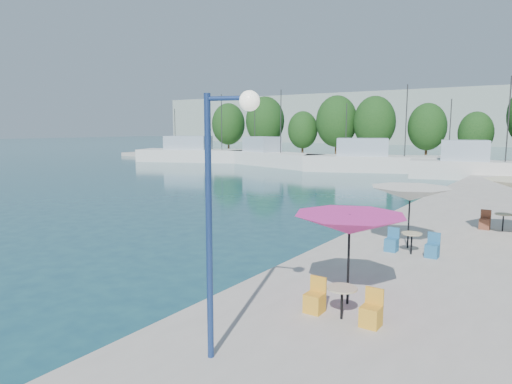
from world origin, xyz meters
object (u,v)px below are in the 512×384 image
Objects in this scene: trawler_02 at (271,158)px; street_lamp at (224,178)px; trawler_03 at (383,162)px; trawler_04 at (484,169)px; trawler_01 at (205,154)px; umbrella_white at (410,194)px; umbrella_pink at (350,224)px.

street_lamp is (27.64, -44.80, 3.02)m from trawler_02.
trawler_02 is 15.14m from trawler_03.
trawler_03 is 3.85× the size of street_lamp.
trawler_04 is at bearing 12.69° from trawler_02.
trawler_01 reaches higher than street_lamp.
trawler_01 is 1.32× the size of trawler_02.
umbrella_white is 0.57× the size of street_lamp.
trawler_01 and trawler_03 have the same top height.
trawler_02 is 52.73m from street_lamp.
trawler_04 is (26.03, -2.38, 0.00)m from trawler_02.
trawler_03 is at bearing 89.22° from street_lamp.
trawler_02 is at bearing 162.42° from trawler_04.
trawler_04 is 2.95× the size of street_lamp.
street_lamp is at bearing -95.87° from trawler_03.
umbrella_pink is at bearing -87.05° from umbrella_white.
street_lamp is (-0.79, -3.93, 1.45)m from umbrella_pink.
trawler_01 is 1.11× the size of trawler_03.
umbrella_white is at bearing -90.96° from trawler_03.
umbrella_white is at bearing -98.66° from trawler_04.
trawler_03 is at bearing 110.45° from umbrella_white.
trawler_03 is 43.20m from umbrella_pink.
trawler_04 is (10.89, -2.58, 0.00)m from trawler_03.
street_lamp is at bearing -101.32° from umbrella_pink.
umbrella_pink is at bearing -37.26° from trawler_02.
trawler_04 is at bearing -34.73° from trawler_03.
street_lamp is at bearing -100.17° from trawler_04.
trawler_03 is (15.13, 0.20, -0.00)m from trawler_02.
trawler_03 and trawler_04 have the same top height.
trawler_01 is 11.88m from trawler_02.
umbrella_pink is at bearing -93.47° from trawler_03.
trawler_02 and trawler_03 have the same top height.
trawler_03 is at bearing 154.33° from trawler_04.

